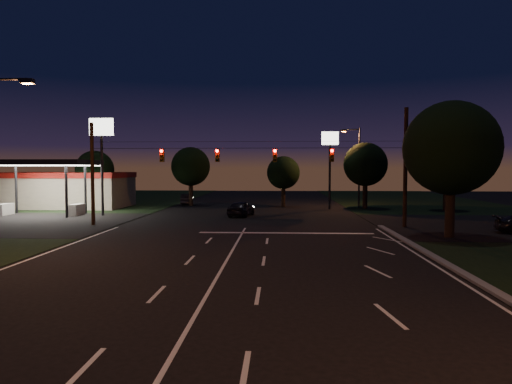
# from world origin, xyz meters

# --- Properties ---
(ground) EXTENTS (140.00, 140.00, 0.00)m
(ground) POSITION_xyz_m (0.00, 0.00, 0.00)
(ground) COLOR black
(ground) RESTS_ON ground
(cross_street_right) EXTENTS (20.00, 16.00, 0.02)m
(cross_street_right) POSITION_xyz_m (20.00, 16.00, 0.00)
(cross_street_right) COLOR black
(cross_street_right) RESTS_ON ground
(cross_street_left) EXTENTS (20.00, 16.00, 0.02)m
(cross_street_left) POSITION_xyz_m (-20.00, 16.00, 0.00)
(cross_street_left) COLOR black
(cross_street_left) RESTS_ON ground
(center_line) EXTENTS (0.14, 40.00, 0.01)m
(center_line) POSITION_xyz_m (0.00, -6.00, 0.01)
(center_line) COLOR silver
(center_line) RESTS_ON ground
(stop_bar) EXTENTS (12.00, 0.50, 0.01)m
(stop_bar) POSITION_xyz_m (3.00, 11.50, 0.01)
(stop_bar) COLOR silver
(stop_bar) RESTS_ON ground
(utility_pole_right) EXTENTS (0.30, 0.30, 9.00)m
(utility_pole_right) POSITION_xyz_m (12.00, 15.00, 0.00)
(utility_pole_right) COLOR black
(utility_pole_right) RESTS_ON ground
(utility_pole_left) EXTENTS (0.28, 0.28, 8.00)m
(utility_pole_left) POSITION_xyz_m (-12.00, 15.00, 0.00)
(utility_pole_left) COLOR black
(utility_pole_left) RESTS_ON ground
(signal_span) EXTENTS (24.00, 0.40, 1.56)m
(signal_span) POSITION_xyz_m (-0.00, 14.96, 5.50)
(signal_span) COLOR black
(signal_span) RESTS_ON ground
(gas_station) EXTENTS (14.20, 16.10, 5.25)m
(gas_station) POSITION_xyz_m (-21.86, 30.39, 2.38)
(gas_station) COLOR gray
(gas_station) RESTS_ON ground
(pole_sign_left_near) EXTENTS (2.20, 0.30, 9.10)m
(pole_sign_left_near) POSITION_xyz_m (-14.00, 22.00, 6.98)
(pole_sign_left_near) COLOR black
(pole_sign_left_near) RESTS_ON ground
(pole_sign_right) EXTENTS (1.80, 0.30, 8.40)m
(pole_sign_right) POSITION_xyz_m (8.00, 30.00, 6.24)
(pole_sign_right) COLOR black
(pole_sign_right) RESTS_ON ground
(street_light_right_far) EXTENTS (2.20, 0.35, 9.00)m
(street_light_right_far) POSITION_xyz_m (11.24, 32.00, 5.24)
(street_light_right_far) COLOR black
(street_light_right_far) RESTS_ON ground
(tree_right_near) EXTENTS (6.00, 6.00, 8.76)m
(tree_right_near) POSITION_xyz_m (13.53, 10.17, 5.68)
(tree_right_near) COLOR black
(tree_right_near) RESTS_ON ground
(tree_far_a) EXTENTS (4.20, 4.20, 6.42)m
(tree_far_a) POSITION_xyz_m (-17.98, 30.12, 4.26)
(tree_far_a) COLOR black
(tree_far_a) RESTS_ON ground
(tree_far_b) EXTENTS (4.60, 4.60, 6.98)m
(tree_far_b) POSITION_xyz_m (-7.98, 34.13, 4.61)
(tree_far_b) COLOR black
(tree_far_b) RESTS_ON ground
(tree_far_c) EXTENTS (3.80, 3.80, 5.86)m
(tree_far_c) POSITION_xyz_m (3.02, 33.10, 3.90)
(tree_far_c) COLOR black
(tree_far_c) RESTS_ON ground
(tree_far_d) EXTENTS (4.80, 4.80, 7.30)m
(tree_far_d) POSITION_xyz_m (12.02, 31.13, 4.83)
(tree_far_d) COLOR black
(tree_far_d) RESTS_ON ground
(tree_far_e) EXTENTS (4.00, 4.00, 6.18)m
(tree_far_e) POSITION_xyz_m (20.02, 29.11, 4.11)
(tree_far_e) COLOR black
(tree_far_e) RESTS_ON ground
(car_oncoming_a) EXTENTS (2.59, 4.52, 1.45)m
(car_oncoming_a) POSITION_xyz_m (-1.00, 22.36, 0.72)
(car_oncoming_a) COLOR black
(car_oncoming_a) RESTS_ON ground
(car_oncoming_b) EXTENTS (1.93, 4.09, 1.30)m
(car_oncoming_b) POSITION_xyz_m (-8.87, 35.90, 0.65)
(car_oncoming_b) COLOR black
(car_oncoming_b) RESTS_ON ground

